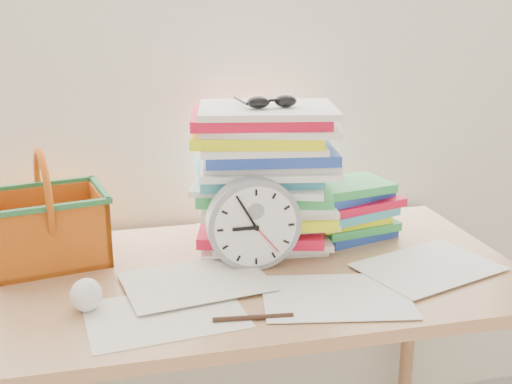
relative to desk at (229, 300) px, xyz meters
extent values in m
cube|color=silver|center=(0.00, 0.40, 0.67)|extent=(4.00, 0.04, 2.70)
cube|color=white|center=(0.00, 0.38, 0.62)|extent=(2.40, 0.01, 2.50)
cube|color=#A9794F|center=(0.00, 0.00, 0.06)|extent=(1.40, 0.70, 0.03)
cylinder|color=#A9794F|center=(0.65, 0.30, -0.32)|extent=(0.04, 0.04, 0.72)
cylinder|color=gray|center=(0.07, 0.01, 0.19)|extent=(0.23, 0.05, 0.23)
sphere|color=white|center=(-0.33, -0.12, 0.11)|extent=(0.07, 0.07, 0.07)
cylinder|color=black|center=(0.00, -0.25, 0.08)|extent=(0.17, 0.03, 0.01)
camera|label=1|loc=(-0.26, -1.39, 0.71)|focal=45.00mm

